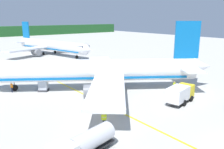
% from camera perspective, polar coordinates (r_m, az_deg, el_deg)
% --- Properties ---
extents(ground, '(240.00, 320.00, 0.20)m').
position_cam_1_polar(ground, '(62.21, -16.02, 1.59)').
color(ground, '#B7B5AD').
extents(airliner_foreground, '(36.47, 31.07, 11.90)m').
position_cam_1_polar(airliner_foreground, '(40.92, -3.84, 0.94)').
color(airliner_foreground, white).
rests_on(airliner_foreground, ground).
extents(airliner_mid_apron, '(31.63, 37.98, 10.95)m').
position_cam_1_polar(airliner_mid_apron, '(83.13, -14.82, 6.88)').
color(airliner_mid_apron, silver).
rests_on(airliner_mid_apron, ground).
extents(service_truck_fuel, '(5.94, 3.32, 2.59)m').
position_cam_1_polar(service_truck_fuel, '(36.28, 16.35, -4.43)').
color(service_truck_fuel, yellow).
rests_on(service_truck_fuel, ground).
extents(service_truck_catering, '(6.92, 3.35, 2.40)m').
position_cam_1_polar(service_truck_catering, '(21.96, -7.02, -16.61)').
color(service_truck_catering, white).
rests_on(service_truck_catering, ground).
extents(cargo_container_near, '(2.27, 2.27, 1.99)m').
position_cam_1_polar(cargo_container_near, '(42.26, -16.41, -2.62)').
color(cargo_container_near, '#333338').
rests_on(cargo_container_near, ground).
extents(crew_marshaller, '(0.62, 0.30, 1.69)m').
position_cam_1_polar(crew_marshaller, '(42.08, 14.99, -2.51)').
color(crew_marshaller, '#191E33').
rests_on(crew_marshaller, ground).
extents(crew_loader_left, '(0.34, 0.61, 1.70)m').
position_cam_1_polar(crew_loader_left, '(43.25, -23.33, -2.74)').
color(crew_loader_left, '#191E33').
rests_on(crew_loader_left, ground).
extents(crew_loader_right, '(0.55, 0.43, 1.74)m').
position_cam_1_polar(crew_loader_right, '(27.60, -1.98, -10.71)').
color(crew_loader_right, '#191E33').
rests_on(crew_loader_right, ground).
extents(apron_guide_line, '(0.30, 60.00, 0.01)m').
position_cam_1_polar(apron_guide_line, '(36.36, -3.95, -6.29)').
color(apron_guide_line, yellow).
rests_on(apron_guide_line, ground).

